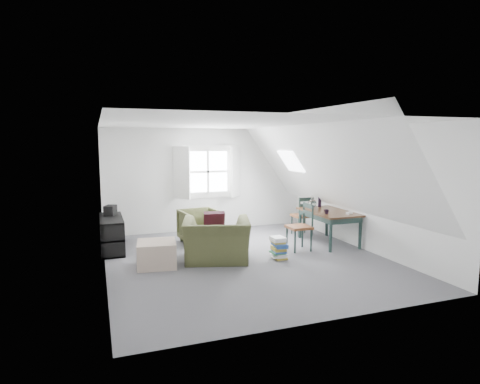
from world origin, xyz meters
name	(u,v)px	position (x,y,z in m)	size (l,w,h in m)	color
floor	(247,259)	(0.00, 0.00, 0.00)	(5.50, 5.50, 0.00)	#545459
ceiling	(247,124)	(0.00, 0.00, 2.50)	(5.50, 5.50, 0.00)	white
wall_back	(207,180)	(0.00, 2.75, 1.25)	(5.00, 5.00, 0.00)	silver
wall_front	(329,221)	(0.00, -2.75, 1.25)	(5.00, 5.00, 0.00)	silver
wall_left	(103,200)	(-2.50, 0.00, 1.25)	(5.50, 5.50, 0.00)	silver
wall_right	(362,188)	(2.50, 0.00, 1.25)	(5.50, 5.50, 0.00)	silver
slope_left	(161,166)	(-1.55, 0.00, 1.78)	(5.50, 5.50, 0.00)	white
slope_right	(322,163)	(1.55, 0.00, 1.78)	(5.50, 5.50, 0.00)	white
dormer_window	(208,172)	(0.00, 2.68, 1.45)	(1.71, 0.35, 1.30)	white
skylight	(291,161)	(1.55, 1.30, 1.75)	(0.55, 0.75, 0.04)	white
armchair_near	(217,261)	(-0.55, 0.11, 0.00)	(1.20, 1.04, 0.78)	#3E4221
armchair_far	(200,243)	(-0.52, 1.52, 0.00)	(0.78, 0.81, 0.73)	#3E4221
throw_pillow	(214,222)	(-0.55, 0.26, 0.70)	(0.39, 0.11, 0.39)	#380F1A
ottoman	(157,254)	(-1.64, 0.17, 0.22)	(0.66, 0.66, 0.44)	tan
dining_table	(329,215)	(2.08, 0.53, 0.61)	(0.85, 1.41, 0.71)	#361E0E
demijohn	(312,203)	(1.93, 0.98, 0.82)	(0.19, 0.19, 0.27)	silver
vase_twigs	(320,201)	(2.18, 1.08, 0.84)	(0.08, 0.08, 0.59)	black
cup	(326,214)	(1.83, 0.23, 0.71)	(0.10, 0.10, 0.09)	black
paper_box	(349,213)	(2.28, 0.08, 0.73)	(0.12, 0.08, 0.04)	white
dining_chair_far	(303,215)	(1.92, 1.37, 0.48)	(0.43, 0.43, 0.92)	brown
dining_chair_near	(301,226)	(1.26, 0.25, 0.49)	(0.44, 0.44, 0.94)	brown
media_shelf	(112,236)	(-2.34, 1.49, 0.30)	(0.44, 1.32, 0.67)	black
electronics_box	(110,211)	(-2.34, 1.79, 0.77)	(0.20, 0.27, 0.22)	black
magazine_stack	(279,248)	(0.58, -0.15, 0.21)	(0.31, 0.37, 0.41)	#B29933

